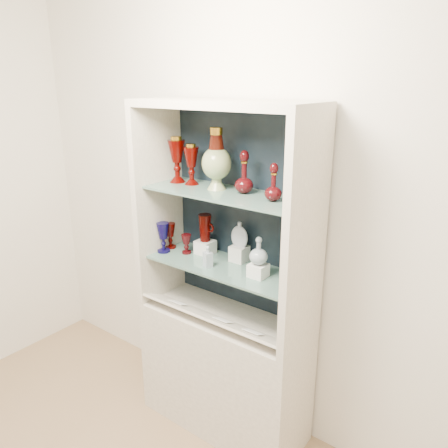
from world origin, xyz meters
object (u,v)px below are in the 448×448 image
Objects in this scene: enamel_urn at (217,159)px; cameo_medallion at (310,249)px; cobalt_goblet at (163,237)px; ruby_goblet_small at (186,244)px; lidded_bowl at (300,197)px; clear_round_decanter at (259,251)px; ruby_decanter_b at (274,181)px; clear_square_bottle at (208,256)px; ruby_pitcher at (205,228)px; pedestal_lamp_right at (191,164)px; ruby_goblet_tall at (170,236)px; ruby_decanter_a at (244,169)px; pedestal_lamp_left at (177,160)px; flat_flask at (239,234)px.

cameo_medallion is at bearing 9.73° from enamel_urn.
ruby_goblet_small is at bearing 27.18° from cobalt_goblet.
cameo_medallion is at bearing 87.78° from lidded_bowl.
clear_round_decanter is at bearing -179.63° from lidded_bowl.
ruby_decanter_b is 0.38m from clear_round_decanter.
lidded_bowl is 0.39m from clear_round_decanter.
cobalt_goblet is 1.26× the size of clear_round_decanter.
ruby_decanter_b reaches higher than cobalt_goblet.
enamel_urn is 0.38m from ruby_decanter_b.
clear_square_bottle is at bearing -19.21° from ruby_goblet_small.
ruby_goblet_small is at bearing -142.61° from ruby_pitcher.
pedestal_lamp_right is 1.95× the size of ruby_goblet_small.
clear_round_decanter is at bearing -2.72° from ruby_goblet_tall.
clear_square_bottle is at bearing -45.34° from ruby_pitcher.
enamel_urn is (0.19, -0.01, 0.05)m from pedestal_lamp_right.
ruby_decanter_a is 0.70m from ruby_goblet_tall.
ruby_pitcher reaches higher than clear_round_decanter.
cameo_medallion is at bearing 30.28° from clear_round_decanter.
lidded_bowl is 0.51× the size of cobalt_goblet.
clear_round_decanter is (0.59, -0.04, -0.41)m from pedestal_lamp_left.
pedestal_lamp_left reaches higher than ruby_pitcher.
pedestal_lamp_left is at bearing 177.09° from ruby_decanter_b.
clear_round_decanter is (0.52, -0.02, 0.08)m from ruby_goblet_small.
cobalt_goblet reaches higher than ruby_goblet_small.
pedestal_lamp_right is 0.52m from clear_square_bottle.
flat_flask is 0.42m from cameo_medallion.
pedestal_lamp_left is 1.99× the size of cameo_medallion.
ruby_pitcher is at bearing 36.04° from ruby_goblet_small.
lidded_bowl is at bearing 6.70° from clear_square_bottle.
pedestal_lamp_left reaches higher than cobalt_goblet.
ruby_goblet_tall is 0.38m from clear_square_bottle.
pedestal_lamp_left is 0.72m from clear_round_decanter.
ruby_decanter_a is at bearing 2.46° from ruby_goblet_tall.
ruby_goblet_small is 0.76m from cameo_medallion.
clear_round_decanter is (0.13, -0.05, -0.40)m from ruby_decanter_a.
flat_flask is (0.10, 0.07, -0.42)m from enamel_urn.
pedestal_lamp_right is at bearing 151.45° from clear_square_bottle.
pedestal_lamp_left is 0.91m from cameo_medallion.
ruby_decanter_b is (0.37, -0.03, -0.07)m from enamel_urn.
enamel_urn is at bearing -175.28° from ruby_decanter_a.
ruby_pitcher reaches higher than flat_flask.
cameo_medallion is at bearing 37.74° from ruby_decanter_b.
cobalt_goblet is at bearing -147.55° from ruby_pitcher.
ruby_goblet_small is at bearing -175.03° from enamel_urn.
clear_round_decanter is at bearing 11.32° from clear_square_bottle.
cameo_medallion is at bearing 20.12° from clear_square_bottle.
ruby_decanter_a is 2.14× the size of ruby_goblet_small.
pedestal_lamp_left reaches higher than pedestal_lamp_right.
enamel_urn is 0.53m from clear_square_bottle.
ruby_decanter_a is at bearing -5.09° from ruby_pitcher.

